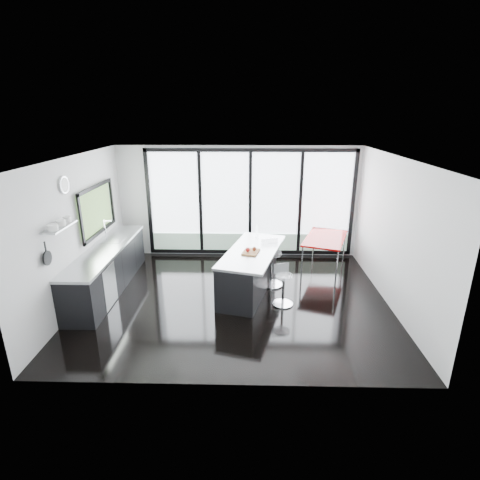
{
  "coord_description": "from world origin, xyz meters",
  "views": [
    {
      "loc": [
        0.28,
        -6.72,
        3.56
      ],
      "look_at": [
        0.1,
        0.3,
        1.15
      ],
      "focal_mm": 28.0,
      "sensor_mm": 36.0,
      "label": 1
    }
  ],
  "objects_px": {
    "bar_stool_near": "(283,290)",
    "island": "(249,270)",
    "red_table": "(324,254)",
    "bar_stool_far": "(271,269)"
  },
  "relations": [
    {
      "from": "island",
      "to": "bar_stool_near",
      "type": "bearing_deg",
      "value": -42.51
    },
    {
      "from": "bar_stool_far",
      "to": "island",
      "type": "bearing_deg",
      "value": -168.53
    },
    {
      "from": "bar_stool_near",
      "to": "island",
      "type": "bearing_deg",
      "value": 120.58
    },
    {
      "from": "island",
      "to": "bar_stool_far",
      "type": "distance_m",
      "value": 0.55
    },
    {
      "from": "island",
      "to": "bar_stool_far",
      "type": "bearing_deg",
      "value": 27.48
    },
    {
      "from": "red_table",
      "to": "island",
      "type": "bearing_deg",
      "value": -146.96
    },
    {
      "from": "island",
      "to": "red_table",
      "type": "distance_m",
      "value": 2.11
    },
    {
      "from": "island",
      "to": "bar_stool_far",
      "type": "xyz_separation_m",
      "value": [
        0.48,
        0.25,
        -0.07
      ]
    },
    {
      "from": "bar_stool_near",
      "to": "bar_stool_far",
      "type": "relative_size",
      "value": 0.81
    },
    {
      "from": "island",
      "to": "red_table",
      "type": "relative_size",
      "value": 1.6
    }
  ]
}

